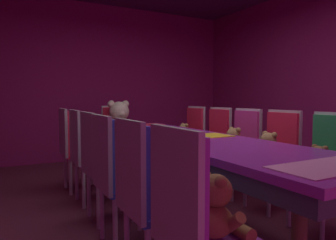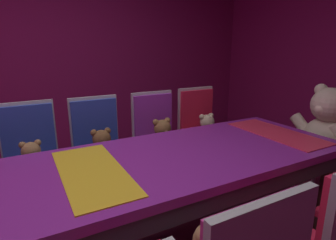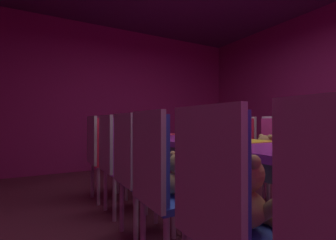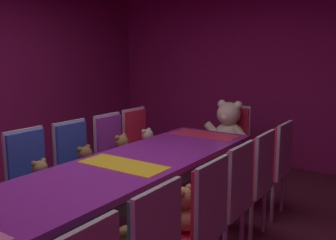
{
  "view_description": "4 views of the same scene",
  "coord_description": "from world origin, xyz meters",
  "views": [
    {
      "loc": [
        -1.6,
        -2.47,
        1.11
      ],
      "look_at": [
        0.07,
        0.63,
        0.86
      ],
      "focal_mm": 33.56,
      "sensor_mm": 36.0,
      "label": 1
    },
    {
      "loc": [
        1.39,
        -0.29,
        1.39
      ],
      "look_at": [
        -0.12,
        0.53,
        0.93
      ],
      "focal_mm": 29.52,
      "sensor_mm": 36.0,
      "label": 2
    },
    {
      "loc": [
        -1.54,
        -1.57,
        0.92
      ],
      "look_at": [
        -0.12,
        0.99,
        0.94
      ],
      "focal_mm": 25.98,
      "sensor_mm": 36.0,
      "label": 3
    },
    {
      "loc": [
        1.98,
        -2.27,
        1.65
      ],
      "look_at": [
        -0.03,
        0.71,
        1.01
      ],
      "focal_mm": 39.73,
      "sensor_mm": 36.0,
      "label": 4
    }
  ],
  "objects": [
    {
      "name": "wall_back",
      "position": [
        0.0,
        3.2,
        1.4
      ],
      "size": [
        5.2,
        0.12,
        2.8
      ],
      "primitive_type": "cube",
      "color": "#8C1959",
      "rests_on": "ground_plane"
    },
    {
      "name": "chair_right_5",
      "position": [
        0.86,
        1.36,
        0.6
      ],
      "size": [
        0.42,
        0.41,
        0.98
      ],
      "rotation": [
        0.0,
        0.0,
        3.14
      ],
      "color": "red",
      "rests_on": "ground_plane"
    },
    {
      "name": "teddy_right_2",
      "position": [
        0.73,
        -0.24,
        0.59
      ],
      "size": [
        0.26,
        0.34,
        0.32
      ],
      "rotation": [
        0.0,
        0.0,
        3.14
      ],
      "color": "#9E7247",
      "rests_on": "chair_right_2"
    },
    {
      "name": "teddy_left_2",
      "position": [
        -0.74,
        -0.27,
        0.57
      ],
      "size": [
        0.22,
        0.29,
        0.27
      ],
      "color": "#9E7247",
      "rests_on": "chair_left_2"
    },
    {
      "name": "throne_chair",
      "position": [
        0.0,
        2.22,
        0.6
      ],
      "size": [
        0.41,
        0.42,
        0.98
      ],
      "rotation": [
        0.0,
        0.0,
        -1.57
      ],
      "color": "red",
      "rests_on": "ground_plane"
    },
    {
      "name": "teddy_right_5",
      "position": [
        0.71,
        1.36,
        0.58
      ],
      "size": [
        0.24,
        0.31,
        0.29
      ],
      "rotation": [
        0.0,
        0.0,
        3.14
      ],
      "color": "#9E7247",
      "rests_on": "chair_right_5"
    },
    {
      "name": "chair_left_2",
      "position": [
        -0.88,
        -0.27,
        0.6
      ],
      "size": [
        0.42,
        0.41,
        0.98
      ],
      "color": "#2D47B2",
      "rests_on": "ground_plane"
    },
    {
      "name": "teddy_right_3",
      "position": [
        0.71,
        0.27,
        0.6
      ],
      "size": [
        0.26,
        0.34,
        0.32
      ],
      "rotation": [
        0.0,
        0.0,
        3.14
      ],
      "color": "#9E7247",
      "rests_on": "chair_right_3"
    },
    {
      "name": "chair_left_3",
      "position": [
        -0.85,
        0.25,
        0.6
      ],
      "size": [
        0.42,
        0.41,
        0.98
      ],
      "color": "#2D47B2",
      "rests_on": "ground_plane"
    },
    {
      "name": "teddy_left_3",
      "position": [
        -0.71,
        0.25,
        0.59
      ],
      "size": [
        0.24,
        0.31,
        0.3
      ],
      "color": "brown",
      "rests_on": "chair_left_3"
    },
    {
      "name": "chair_right_4",
      "position": [
        0.86,
        0.79,
        0.6
      ],
      "size": [
        0.42,
        0.41,
        0.98
      ],
      "rotation": [
        0.0,
        0.0,
        3.14
      ],
      "color": "red",
      "rests_on": "ground_plane"
    },
    {
      "name": "chair_left_4",
      "position": [
        -0.85,
        0.8,
        0.6
      ],
      "size": [
        0.42,
        0.41,
        0.98
      ],
      "color": "purple",
      "rests_on": "ground_plane"
    },
    {
      "name": "chair_right_2",
      "position": [
        0.87,
        -0.24,
        0.6
      ],
      "size": [
        0.42,
        0.41,
        0.98
      ],
      "rotation": [
        0.0,
        0.0,
        3.14
      ],
      "color": "red",
      "rests_on": "ground_plane"
    },
    {
      "name": "teddy_left_5",
      "position": [
        -0.73,
        1.31,
        0.58
      ],
      "size": [
        0.24,
        0.31,
        0.29
      ],
      "color": "beige",
      "rests_on": "chair_left_5"
    },
    {
      "name": "chair_left_5",
      "position": [
        -0.87,
        1.31,
        0.6
      ],
      "size": [
        0.42,
        0.41,
        0.98
      ],
      "color": "red",
      "rests_on": "ground_plane"
    },
    {
      "name": "teddy_left_4",
      "position": [
        -0.7,
        0.8,
        0.59
      ],
      "size": [
        0.26,
        0.33,
        0.31
      ],
      "color": "olive",
      "rests_on": "chair_left_4"
    },
    {
      "name": "king_teddy_bear",
      "position": [
        0.0,
        2.06,
        0.72
      ],
      "size": [
        0.65,
        0.5,
        0.61
      ],
      "rotation": [
        0.0,
        0.0,
        -1.57
      ],
      "color": "beige",
      "rests_on": "throne_chair"
    },
    {
      "name": "banquet_table",
      "position": [
        0.0,
        0.0,
        0.66
      ],
      "size": [
        0.9,
        3.36,
        0.75
      ],
      "color": "purple",
      "rests_on": "ground_plane"
    },
    {
      "name": "chair_right_3",
      "position": [
        0.85,
        0.27,
        0.6
      ],
      "size": [
        0.42,
        0.41,
        0.98
      ],
      "rotation": [
        0.0,
        0.0,
        3.14
      ],
      "color": "#CC338C",
      "rests_on": "ground_plane"
    }
  ]
}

